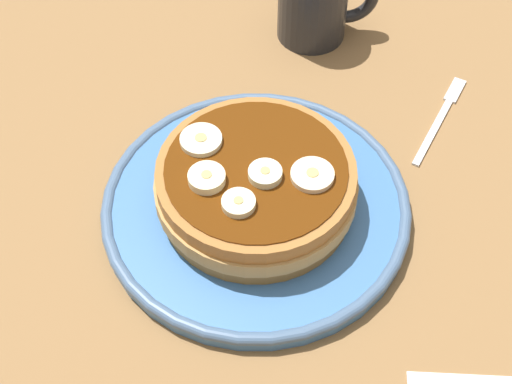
{
  "coord_description": "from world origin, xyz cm",
  "views": [
    {
      "loc": [
        -3.61,
        -39.37,
        53.8
      ],
      "look_at": [
        0.0,
        0.0,
        3.09
      ],
      "focal_mm": 52.68,
      "sensor_mm": 36.0,
      "label": 1
    }
  ],
  "objects_px": {
    "banana_slice_1": "(312,175)",
    "fork": "(442,114)",
    "plate": "(256,207)",
    "banana_slice_4": "(239,204)",
    "banana_slice_3": "(207,178)",
    "pancake_stack": "(256,187)",
    "banana_slice_0": "(265,174)",
    "banana_slice_2": "(201,140)"
  },
  "relations": [
    {
      "from": "banana_slice_3",
      "to": "banana_slice_4",
      "type": "relative_size",
      "value": 1.12
    },
    {
      "from": "plate",
      "to": "banana_slice_3",
      "type": "distance_m",
      "value": 0.07
    },
    {
      "from": "banana_slice_0",
      "to": "banana_slice_3",
      "type": "relative_size",
      "value": 0.91
    },
    {
      "from": "plate",
      "to": "pancake_stack",
      "type": "xyz_separation_m",
      "value": [
        -0.0,
        -0.0,
        0.03
      ]
    },
    {
      "from": "plate",
      "to": "banana_slice_4",
      "type": "distance_m",
      "value": 0.07
    },
    {
      "from": "banana_slice_1",
      "to": "fork",
      "type": "height_order",
      "value": "banana_slice_1"
    },
    {
      "from": "banana_slice_0",
      "to": "banana_slice_3",
      "type": "height_order",
      "value": "same"
    },
    {
      "from": "banana_slice_2",
      "to": "banana_slice_4",
      "type": "distance_m",
      "value": 0.07
    },
    {
      "from": "banana_slice_1",
      "to": "banana_slice_4",
      "type": "relative_size",
      "value": 1.31
    },
    {
      "from": "banana_slice_4",
      "to": "fork",
      "type": "relative_size",
      "value": 0.24
    },
    {
      "from": "banana_slice_3",
      "to": "fork",
      "type": "height_order",
      "value": "banana_slice_3"
    },
    {
      "from": "banana_slice_1",
      "to": "banana_slice_3",
      "type": "bearing_deg",
      "value": 177.73
    },
    {
      "from": "banana_slice_3",
      "to": "banana_slice_4",
      "type": "xyz_separation_m",
      "value": [
        0.02,
        -0.03,
        -0.0
      ]
    },
    {
      "from": "banana_slice_0",
      "to": "banana_slice_3",
      "type": "bearing_deg",
      "value": -179.36
    },
    {
      "from": "banana_slice_2",
      "to": "banana_slice_3",
      "type": "distance_m",
      "value": 0.04
    },
    {
      "from": "banana_slice_0",
      "to": "banana_slice_2",
      "type": "relative_size",
      "value": 0.78
    },
    {
      "from": "fork",
      "to": "banana_slice_4",
      "type": "bearing_deg",
      "value": -146.49
    },
    {
      "from": "banana_slice_2",
      "to": "banana_slice_0",
      "type": "bearing_deg",
      "value": -40.27
    },
    {
      "from": "banana_slice_1",
      "to": "banana_slice_3",
      "type": "distance_m",
      "value": 0.09
    },
    {
      "from": "banana_slice_4",
      "to": "pancake_stack",
      "type": "bearing_deg",
      "value": 65.2
    },
    {
      "from": "banana_slice_4",
      "to": "fork",
      "type": "distance_m",
      "value": 0.26
    },
    {
      "from": "banana_slice_4",
      "to": "fork",
      "type": "bearing_deg",
      "value": 33.51
    },
    {
      "from": "banana_slice_2",
      "to": "banana_slice_3",
      "type": "bearing_deg",
      "value": -86.42
    },
    {
      "from": "banana_slice_3",
      "to": "banana_slice_4",
      "type": "bearing_deg",
      "value": -48.78
    },
    {
      "from": "pancake_stack",
      "to": "banana_slice_1",
      "type": "relative_size",
      "value": 4.94
    },
    {
      "from": "banana_slice_0",
      "to": "banana_slice_1",
      "type": "height_order",
      "value": "banana_slice_0"
    },
    {
      "from": "plate",
      "to": "banana_slice_0",
      "type": "distance_m",
      "value": 0.06
    },
    {
      "from": "banana_slice_1",
      "to": "banana_slice_3",
      "type": "relative_size",
      "value": 1.17
    },
    {
      "from": "banana_slice_0",
      "to": "fork",
      "type": "height_order",
      "value": "banana_slice_0"
    },
    {
      "from": "banana_slice_1",
      "to": "fork",
      "type": "xyz_separation_m",
      "value": [
        0.15,
        0.12,
        -0.06
      ]
    },
    {
      "from": "banana_slice_1",
      "to": "fork",
      "type": "distance_m",
      "value": 0.2
    },
    {
      "from": "fork",
      "to": "banana_slice_0",
      "type": "bearing_deg",
      "value": -149.07
    },
    {
      "from": "pancake_stack",
      "to": "banana_slice_0",
      "type": "xyz_separation_m",
      "value": [
        0.01,
        -0.01,
        0.03
      ]
    },
    {
      "from": "pancake_stack",
      "to": "fork",
      "type": "bearing_deg",
      "value": 27.98
    },
    {
      "from": "banana_slice_3",
      "to": "pancake_stack",
      "type": "bearing_deg",
      "value": 13.3
    },
    {
      "from": "banana_slice_3",
      "to": "banana_slice_1",
      "type": "bearing_deg",
      "value": -2.27
    },
    {
      "from": "plate",
      "to": "banana_slice_2",
      "type": "xyz_separation_m",
      "value": [
        -0.04,
        0.03,
        0.06
      ]
    },
    {
      "from": "banana_slice_0",
      "to": "fork",
      "type": "relative_size",
      "value": 0.25
    },
    {
      "from": "banana_slice_0",
      "to": "banana_slice_4",
      "type": "relative_size",
      "value": 1.02
    },
    {
      "from": "banana_slice_1",
      "to": "banana_slice_4",
      "type": "height_order",
      "value": "banana_slice_4"
    },
    {
      "from": "banana_slice_0",
      "to": "fork",
      "type": "bearing_deg",
      "value": 30.93
    },
    {
      "from": "banana_slice_2",
      "to": "fork",
      "type": "bearing_deg",
      "value": 16.34
    }
  ]
}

